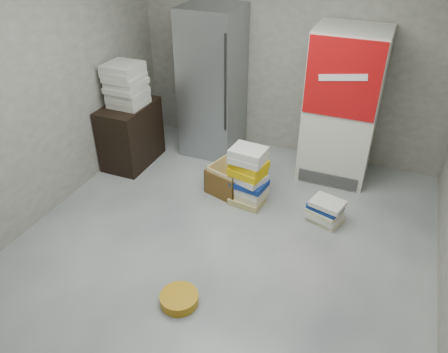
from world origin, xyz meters
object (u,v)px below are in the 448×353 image
steel_fridge (213,83)px  phonebook_stack_main (248,176)px  wood_shelf (131,134)px  coke_cooler (342,106)px  cardboard_box (230,181)px

steel_fridge → phonebook_stack_main: (0.87, -1.02, -0.60)m
wood_shelf → phonebook_stack_main: 1.73m
coke_cooler → wood_shelf: bearing=-163.7°
steel_fridge → cardboard_box: 1.34m
coke_cooler → steel_fridge: bearing=179.8°
wood_shelf → cardboard_box: (1.43, -0.16, -0.26)m
cardboard_box → phonebook_stack_main: bearing=-9.3°
steel_fridge → wood_shelf: steel_fridge is taller
cardboard_box → wood_shelf: bearing=-169.5°
steel_fridge → phonebook_stack_main: size_ratio=2.72×
coke_cooler → wood_shelf: 2.63m
wood_shelf → cardboard_box: bearing=-6.3°
steel_fridge → coke_cooler: (1.65, -0.01, -0.05)m
phonebook_stack_main → cardboard_box: phonebook_stack_main is taller
coke_cooler → cardboard_box: coke_cooler is taller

